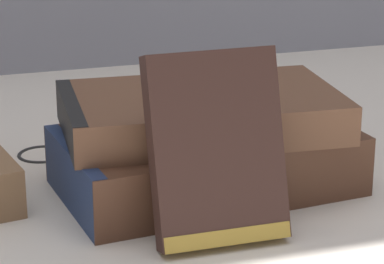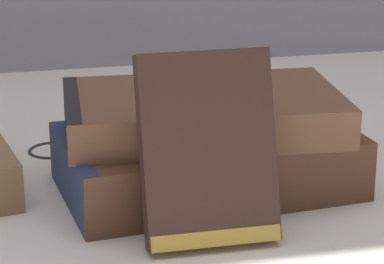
{
  "view_description": "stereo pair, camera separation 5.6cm",
  "coord_description": "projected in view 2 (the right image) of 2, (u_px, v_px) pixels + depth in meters",
  "views": [
    {
      "loc": [
        -0.18,
        -0.66,
        0.3
      ],
      "look_at": [
        0.04,
        0.02,
        0.06
      ],
      "focal_mm": 85.0,
      "sensor_mm": 36.0,
      "label": 1
    },
    {
      "loc": [
        -0.13,
        -0.67,
        0.3
      ],
      "look_at": [
        0.04,
        0.02,
        0.06
      ],
      "focal_mm": 85.0,
      "sensor_mm": 36.0,
      "label": 2
    }
  ],
  "objects": [
    {
      "name": "ground_plane",
      "position": [
        154.0,
        207.0,
        0.74
      ],
      "size": [
        3.0,
        3.0,
        0.0
      ],
      "primitive_type": "plane",
      "color": "beige"
    },
    {
      "name": "reading_glasses",
      "position": [
        79.0,
        145.0,
        0.88
      ],
      "size": [
        0.11,
        0.07,
        0.0
      ],
      "rotation": [
        0.0,
        0.0,
        0.27
      ],
      "color": "black",
      "rests_on": "ground_plane"
    },
    {
      "name": "pocket_watch",
      "position": [
        234.0,
        88.0,
        0.76
      ],
      "size": [
        0.05,
        0.06,
        0.01
      ],
      "color": "silver",
      "rests_on": "book_flat_top"
    },
    {
      "name": "book_leaning_front",
      "position": [
        208.0,
        155.0,
        0.67
      ],
      "size": [
        0.1,
        0.06,
        0.14
      ],
      "rotation": [
        -0.3,
        0.0,
        0.0
      ],
      "color": "#331E19",
      "rests_on": "ground_plane"
    },
    {
      "name": "book_flat_top",
      "position": [
        197.0,
        113.0,
        0.76
      ],
      "size": [
        0.24,
        0.15,
        0.03
      ],
      "rotation": [
        0.0,
        0.0,
        -0.08
      ],
      "color": "brown",
      "rests_on": "book_flat_bottom"
    },
    {
      "name": "book_flat_bottom",
      "position": [
        201.0,
        162.0,
        0.77
      ],
      "size": [
        0.26,
        0.16,
        0.05
      ],
      "rotation": [
        0.0,
        0.0,
        0.1
      ],
      "color": "#4C2D1E",
      "rests_on": "ground_plane"
    }
  ]
}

